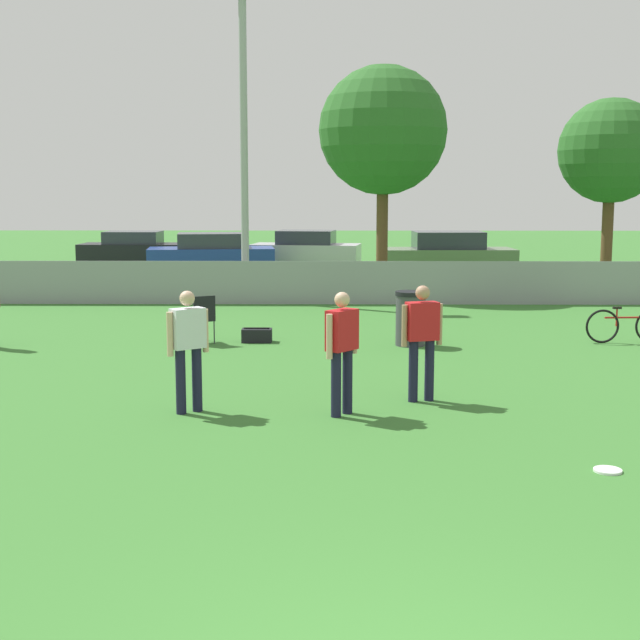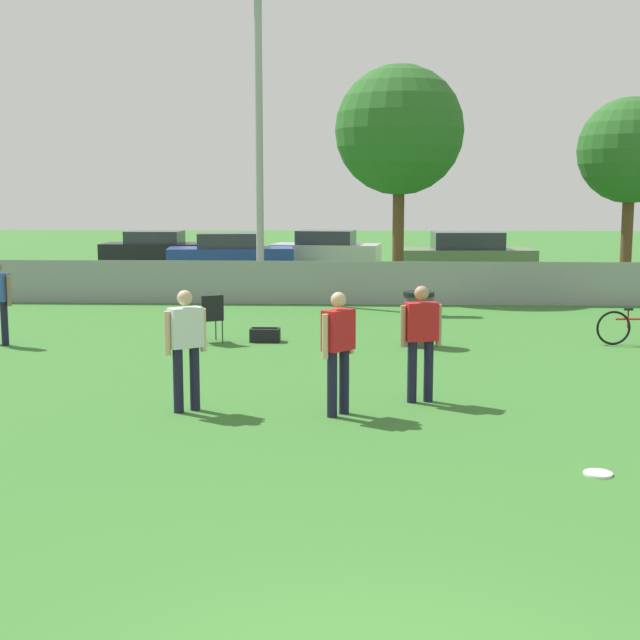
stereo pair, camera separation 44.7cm
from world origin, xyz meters
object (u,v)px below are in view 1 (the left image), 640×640
object	(u,v)px
parked_car_olive	(448,255)
light_pole	(244,115)
tree_near_pole	(383,131)
frisbee_disc	(608,470)
player_receiver_white	(188,342)
bicycle_sideline	(627,325)
parked_car_blue	(211,254)
parked_car_dark	(133,249)
player_defender_red	(342,344)
player_thrower_red	(422,335)
tree_far_right	(611,152)
parked_car_silver	(306,250)
gear_bag_sideline	(257,335)
trash_bin	(411,318)
folding_chair_sideline	(202,316)

from	to	relation	value
parked_car_olive	light_pole	bearing A→B (deg)	-135.91
tree_near_pole	frisbee_disc	size ratio (longest dim) A/B	21.52
player_receiver_white	bicycle_sideline	bearing A→B (deg)	-0.43
parked_car_blue	frisbee_disc	bearing A→B (deg)	-79.80
frisbee_disc	parked_car_dark	world-z (taller)	parked_car_dark
tree_near_pole	player_defender_red	bearing A→B (deg)	-95.37
light_pole	player_thrower_red	xyz separation A→B (m)	(3.48, -11.34, -3.86)
tree_far_right	parked_car_silver	distance (m)	12.10
light_pole	parked_car_silver	xyz separation A→B (m)	(1.33, 9.88, -4.10)
player_receiver_white	gear_bag_sideline	xyz separation A→B (m)	(0.43, 5.46, -0.80)
tree_far_right	light_pole	bearing A→B (deg)	-167.47
player_defender_red	trash_bin	bearing A→B (deg)	24.60
folding_chair_sideline	trash_bin	xyz separation A→B (m)	(3.91, -0.14, -0.02)
tree_near_pole	player_defender_red	distance (m)	14.27
tree_far_right	gear_bag_sideline	xyz separation A→B (m)	(-9.30, -8.81, -3.82)
trash_bin	player_receiver_white	bearing A→B (deg)	-123.03
tree_far_right	parked_car_blue	size ratio (longest dim) A/B	1.20
parked_car_blue	light_pole	bearing A→B (deg)	-83.38
trash_bin	parked_car_silver	size ratio (longest dim) A/B	0.24
player_defender_red	parked_car_dark	distance (m)	24.19
player_thrower_red	trash_bin	size ratio (longest dim) A/B	1.57
folding_chair_sideline	light_pole	bearing A→B (deg)	-119.84
player_thrower_red	parked_car_olive	bearing A→B (deg)	65.35
parked_car_blue	parked_car_silver	size ratio (longest dim) A/B	1.09
tree_far_right	player_receiver_white	size ratio (longest dim) A/B	3.41
player_thrower_red	trash_bin	world-z (taller)	player_thrower_red
player_receiver_white	folding_chair_sideline	size ratio (longest dim) A/B	1.74
player_receiver_white	parked_car_blue	bearing A→B (deg)	60.28
parked_car_blue	parked_car_olive	bearing A→B (deg)	-16.87
light_pole	parked_car_blue	size ratio (longest dim) A/B	1.78
tree_near_pole	player_receiver_white	bearing A→B (deg)	-103.52
light_pole	parked_car_silver	distance (m)	10.78
trash_bin	light_pole	bearing A→B (deg)	118.46
tree_far_right	bicycle_sideline	bearing A→B (deg)	-104.40
parked_car_dark	player_thrower_red	bearing A→B (deg)	-67.39
light_pole	folding_chair_sideline	bearing A→B (deg)	-91.50
tree_near_pole	frisbee_disc	distance (m)	16.73
tree_near_pole	player_receiver_white	distance (m)	14.47
light_pole	player_defender_red	distance (m)	12.95
trash_bin	parked_car_blue	distance (m)	15.70
tree_far_right	frisbee_disc	distance (m)	17.87
light_pole	tree_far_right	bearing A→B (deg)	12.53
tree_far_right	parked_car_blue	world-z (taller)	tree_far_right
tree_near_pole	player_receiver_white	world-z (taller)	tree_near_pole
player_defender_red	trash_bin	size ratio (longest dim) A/B	1.57
tree_near_pole	parked_car_silver	xyz separation A→B (m)	(-2.35, 8.25, -3.80)
parked_car_dark	player_receiver_white	bearing A→B (deg)	-75.00
gear_bag_sideline	player_defender_red	bearing A→B (deg)	-74.43
folding_chair_sideline	gear_bag_sideline	distance (m)	1.10
parked_car_silver	trash_bin	bearing A→B (deg)	-73.42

